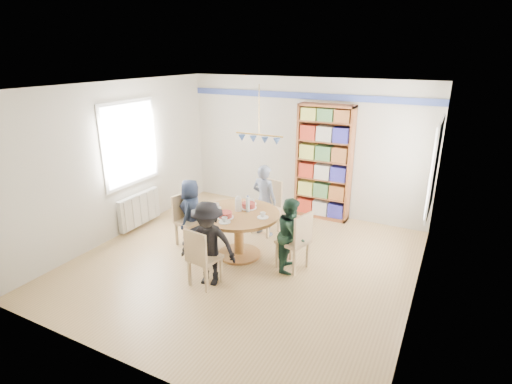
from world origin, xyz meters
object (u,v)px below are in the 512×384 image
Objects in this scene: chair_right at (297,239)px; person_right at (291,234)px; dining_table at (239,224)px; bookshelf at (324,164)px; person_left at (191,212)px; person_near at (208,244)px; person_far at (264,200)px; chair_near at (201,256)px; chair_left at (186,217)px; chair_far at (268,204)px; radiator at (140,209)px.

chair_right is 0.81× the size of person_right.
bookshelf is (0.67, 2.18, 0.54)m from dining_table.
person_left is 0.92× the size of person_near.
chair_right is 0.71× the size of person_far.
chair_right is 1.05× the size of chair_near.
person_left is 1.30m from person_far.
chair_far is at bearing 46.16° from chair_left.
chair_right is 1.94m from person_left.
chair_near is 1.39m from person_right.
chair_near is at bearing -133.83° from chair_right.
dining_table is 1.34× the size of chair_far.
radiator is 1.14× the size of chair_left.
chair_far is 0.74× the size of person_far.
bookshelf is (-0.33, 2.17, 0.59)m from chair_right.
dining_table is 2.35m from bookshelf.
chair_right reaches higher than chair_near.
person_right is (0.92, 1.04, 0.08)m from chair_near.
radiator is 3.23m from chair_right.
chair_right reaches higher than chair_left.
person_near is (0.01, -1.97, 0.09)m from chair_far.
chair_far is (0.02, 1.06, -0.02)m from dining_table.
dining_table is 1.14× the size of person_right.
person_right is at bearing 74.05° from person_left.
person_near is (2.26, -1.06, 0.27)m from radiator.
dining_table is 1.00m from chair_right.
person_near reaches higher than radiator.
person_left is (-0.96, -1.03, 0.04)m from chair_far.
bookshelf is at bearing 52.58° from chair_left.
chair_near is at bearing -101.95° from bookshelf.
radiator is 3.63m from bookshelf.
person_far reaches higher than person_near.
person_left is at bearing 76.81° from person_right.
radiator is at bearing 142.31° from person_near.
person_left is 0.51× the size of bookshelf.
dining_table is 1.13× the size of person_left.
bookshelf is (0.64, 3.10, 0.48)m from person_near.
person_near is (-0.87, -0.92, 0.05)m from person_right.
person_near is (0.04, 0.12, 0.13)m from chair_near.
radiator is 1.31m from person_left.
radiator is 0.88× the size of person_right.
chair_left is at bearing 134.88° from chair_near.
person_right is 2.26m from bookshelf.
radiator is at bearing -144.86° from bookshelf.
radiator is 1.13× the size of chair_near.
person_left is 1.01× the size of person_right.
radiator is 1.23m from chair_left.
person_right is (-0.09, -0.01, 0.06)m from chair_right.
chair_far is at bearing 27.60° from person_right.
chair_near is 0.78× the size of person_right.
chair_near is at bearing 25.82° from person_left.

